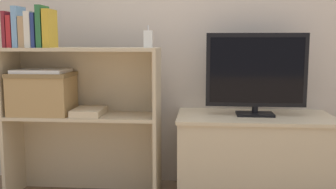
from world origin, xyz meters
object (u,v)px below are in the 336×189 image
book_navy (37,31)px  book_forest (43,27)px  book_maroon (8,30)px  book_skyblue (19,27)px  tv_stand (254,156)px  book_tan (25,32)px  laptop (42,71)px  magazine_stack (89,112)px  book_mustard (50,29)px  tv (256,72)px  storage_basket_left (43,92)px  book_crimson (13,32)px  book_ivory (32,30)px  baby_monitor (148,39)px

book_navy → book_forest: book_forest is taller
book_maroon → book_skyblue: size_ratio=0.88×
tv_stand → book_tan: size_ratio=5.21×
book_navy → book_forest: size_ratio=0.81×
tv_stand → book_maroon: (-1.45, -0.13, 0.76)m
laptop → magazine_stack: 0.37m
book_maroon → book_forest: 0.21m
tv_stand → book_mustard: 1.43m
book_tan → tv: bearing=5.3°
book_tan → storage_basket_left: book_tan is taller
book_maroon → storage_basket_left: book_maroon is taller
book_maroon → book_crimson: (0.03, -0.00, -0.01)m
book_ivory → laptop: (0.04, 0.03, -0.24)m
book_crimson → book_skyblue: bearing=0.0°
book_ivory → storage_basket_left: (0.04, 0.03, -0.37)m
book_crimson → book_tan: (0.07, 0.00, -0.00)m
tv_stand → baby_monitor: size_ratio=7.19×
book_maroon → book_crimson: bearing=-0.0°
book_maroon → storage_basket_left: bearing=10.6°
baby_monitor → tv: bearing=7.0°
book_ivory → book_forest: 0.07m
book_maroon → book_crimson: 0.03m
book_forest → book_mustard: size_ratio=1.10×
book_maroon → book_navy: size_ratio=1.06×
book_navy → laptop: bearing=86.9°
book_tan → tv_stand: bearing=5.4°
book_tan → book_ivory: book_ivory is taller
baby_monitor → book_mustard: bearing=-175.1°
baby_monitor → book_maroon: bearing=-176.6°
storage_basket_left → book_ivory: bearing=-136.7°
tv_stand → book_navy: 1.49m
book_maroon → book_navy: 0.17m
baby_monitor → storage_basket_left: (-0.64, -0.01, -0.31)m
tv → book_tan: book_tan is taller
book_maroon → book_mustard: bearing=0.0°
book_navy → book_mustard: bearing=0.0°
tv → book_forest: book_forest is taller
book_skyblue → laptop: book_skyblue is taller
tv → book_ivory: 1.34m
book_navy → baby_monitor: size_ratio=1.52×
magazine_stack → book_skyblue: bearing=-176.6°
book_navy → baby_monitor: (0.64, 0.05, -0.05)m
tv_stand → baby_monitor: baby_monitor is taller
book_skyblue → magazine_stack: (0.39, 0.02, -0.50)m
book_navy → book_forest: 0.04m
tv_stand → book_mustard: bearing=-173.9°
baby_monitor → book_skyblue: bearing=-176.3°
book_ivory → storage_basket_left: size_ratio=0.57×
book_maroon → baby_monitor: size_ratio=1.61×
magazine_stack → baby_monitor: bearing=3.9°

